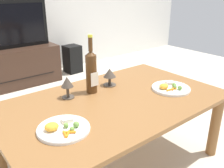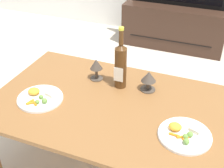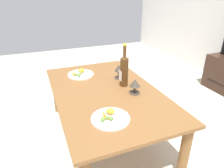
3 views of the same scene
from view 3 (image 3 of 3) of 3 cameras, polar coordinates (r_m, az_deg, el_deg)
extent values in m
plane|color=beige|center=(1.97, -1.59, -14.44)|extent=(6.40, 6.40, 0.00)
cube|color=brown|center=(1.71, -1.77, -2.23)|extent=(1.37, 0.84, 0.03)
cylinder|color=brown|center=(2.30, -15.40, -2.36)|extent=(0.07, 0.07, 0.46)
cylinder|color=brown|center=(2.45, 1.05, 0.37)|extent=(0.07, 0.07, 0.46)
cylinder|color=brown|center=(1.57, 19.75, -17.62)|extent=(0.07, 0.07, 0.46)
cylinder|color=#4C2D14|center=(1.75, 3.42, 3.27)|extent=(0.07, 0.07, 0.25)
cone|color=#4C2D14|center=(1.70, 3.54, 7.56)|extent=(0.07, 0.07, 0.03)
cylinder|color=#4C2D14|center=(1.68, 3.59, 9.35)|extent=(0.03, 0.03, 0.09)
cylinder|color=yellow|center=(1.67, 3.64, 11.03)|extent=(0.03, 0.03, 0.02)
cube|color=silver|center=(1.74, 2.32, 2.35)|extent=(0.06, 0.00, 0.09)
cylinder|color=#473D33|center=(1.94, 1.84, 1.72)|extent=(0.08, 0.08, 0.01)
cylinder|color=#473D33|center=(1.93, 1.86, 2.72)|extent=(0.02, 0.02, 0.07)
cone|color=#473D33|center=(1.90, 1.88, 4.55)|extent=(0.08, 0.08, 0.06)
cylinder|color=#473D33|center=(1.67, 6.34, -2.48)|extent=(0.09, 0.09, 0.01)
cylinder|color=#473D33|center=(1.66, 6.39, -1.52)|extent=(0.02, 0.02, 0.06)
cone|color=#473D33|center=(1.63, 6.49, 0.32)|extent=(0.09, 0.09, 0.06)
cylinder|color=white|center=(2.03, -8.76, 2.58)|extent=(0.26, 0.26, 0.01)
torus|color=white|center=(2.02, -8.78, 2.79)|extent=(0.25, 0.25, 0.01)
ellipsoid|color=orange|center=(2.07, -8.63, 3.79)|extent=(0.07, 0.06, 0.04)
cube|color=beige|center=(1.99, -7.23, 2.74)|extent=(0.07, 0.06, 0.02)
cylinder|color=orange|center=(2.04, -10.59, 2.90)|extent=(0.02, 0.05, 0.01)
cylinder|color=orange|center=(2.02, -10.66, 2.75)|extent=(0.04, 0.04, 0.01)
cylinder|color=orange|center=(2.01, -10.43, 2.61)|extent=(0.05, 0.04, 0.01)
sphere|color=olive|center=(2.01, -8.85, 2.94)|extent=(0.03, 0.03, 0.03)
sphere|color=olive|center=(1.97, -9.34, 2.48)|extent=(0.03, 0.03, 0.03)
sphere|color=olive|center=(1.99, -10.10, 2.66)|extent=(0.02, 0.02, 0.02)
cylinder|color=white|center=(1.34, -0.42, -9.74)|extent=(0.26, 0.26, 0.01)
torus|color=white|center=(1.34, -0.42, -9.46)|extent=(0.26, 0.26, 0.01)
ellipsoid|color=orange|center=(1.37, -0.46, -7.63)|extent=(0.06, 0.06, 0.03)
cube|color=beige|center=(1.31, 2.16, -9.79)|extent=(0.07, 0.06, 0.02)
cylinder|color=orange|center=(1.32, -1.14, -9.82)|extent=(0.04, 0.05, 0.01)
cylinder|color=orange|center=(1.33, -1.65, -9.35)|extent=(0.05, 0.03, 0.01)
cylinder|color=orange|center=(1.36, -2.16, -8.53)|extent=(0.05, 0.02, 0.01)
sphere|color=olive|center=(1.32, -1.42, -9.44)|extent=(0.03, 0.03, 0.03)
sphere|color=olive|center=(1.30, -2.66, -9.91)|extent=(0.03, 0.03, 0.03)
sphere|color=olive|center=(1.31, -0.30, -9.62)|extent=(0.03, 0.03, 0.03)
camera|label=1|loc=(2.36, -36.86, 17.32)|focal=39.51mm
camera|label=2|loc=(1.21, -64.85, 22.54)|focal=47.78mm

